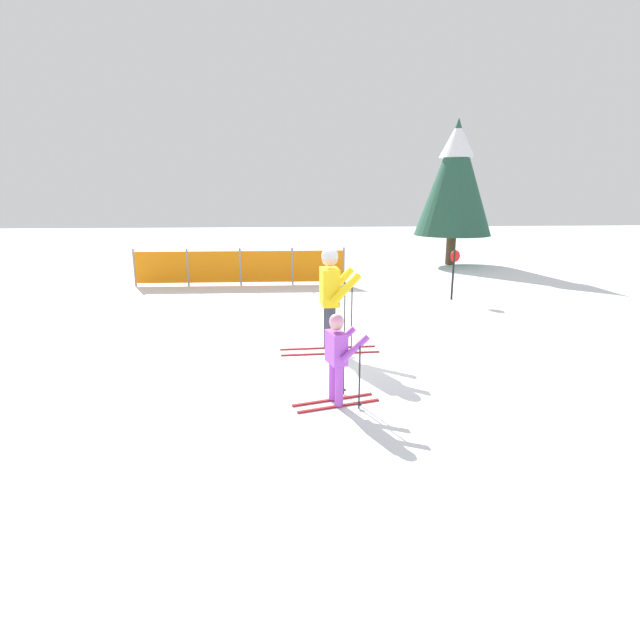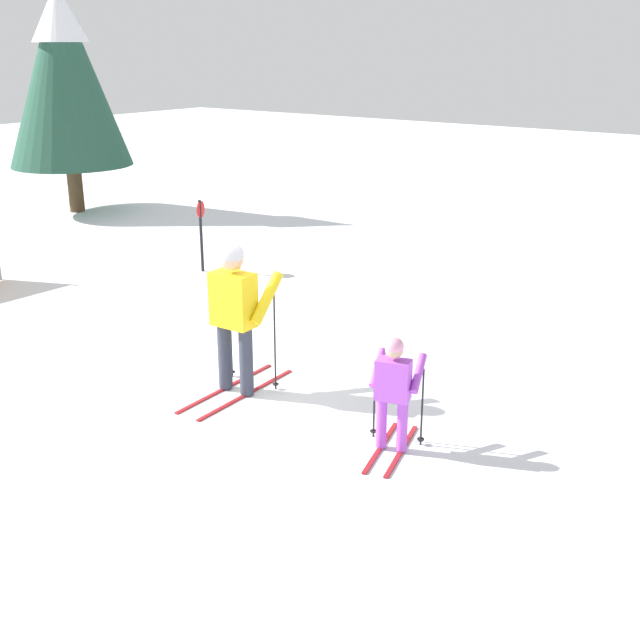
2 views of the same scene
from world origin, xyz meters
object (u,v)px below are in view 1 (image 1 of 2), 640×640
at_px(skier_adult, 331,291).
at_px(conifer_far, 455,176).
at_px(skier_child, 338,352).
at_px(trail_marker, 454,268).
at_px(safety_fence, 240,267).

relative_size(skier_adult, conifer_far, 0.34).
relative_size(skier_child, trail_marker, 0.94).
bearing_deg(conifer_far, skier_adult, -118.40).
bearing_deg(skier_child, skier_adult, 70.46).
xyz_separation_m(safety_fence, conifer_far, (7.28, 3.65, 2.58)).
relative_size(safety_fence, conifer_far, 1.17).
distance_m(skier_adult, skier_child, 2.14).
bearing_deg(skier_adult, skier_child, -96.00).
xyz_separation_m(skier_adult, conifer_far, (5.34, 9.87, 2.08)).
bearing_deg(skier_adult, trail_marker, 46.35).
height_order(skier_adult, skier_child, skier_adult).
distance_m(skier_child, conifer_far, 13.38).
bearing_deg(conifer_far, safety_fence, -153.37).
xyz_separation_m(skier_adult, skier_child, (-0.12, -2.10, -0.35)).
bearing_deg(skier_adult, safety_fence, 104.75).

